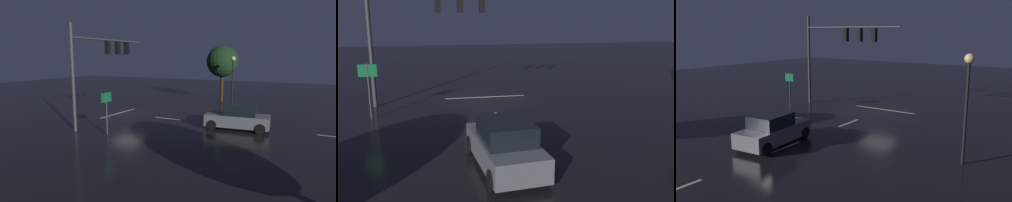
# 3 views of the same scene
# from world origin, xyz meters

# --- Properties ---
(ground_plane) EXTENTS (80.00, 80.00, 0.00)m
(ground_plane) POSITION_xyz_m (0.00, 0.00, 0.00)
(ground_plane) COLOR black
(traffic_signal_assembly) EXTENTS (8.32, 0.47, 7.18)m
(traffic_signal_assembly) POSITION_xyz_m (3.50, 0.31, 5.00)
(traffic_signal_assembly) COLOR #383A3D
(traffic_signal_assembly) RESTS_ON ground_plane
(lane_dash_far) EXTENTS (0.16, 2.20, 0.01)m
(lane_dash_far) POSITION_xyz_m (0.00, 4.00, 0.00)
(lane_dash_far) COLOR beige
(lane_dash_far) RESTS_ON ground_plane
(lane_dash_mid) EXTENTS (0.16, 2.20, 0.01)m
(lane_dash_mid) POSITION_xyz_m (0.00, 10.00, 0.00)
(lane_dash_mid) COLOR beige
(lane_dash_mid) RESTS_ON ground_plane
(stop_bar) EXTENTS (5.00, 0.16, 0.01)m
(stop_bar) POSITION_xyz_m (0.00, -0.88, 0.00)
(stop_bar) COLOR beige
(stop_bar) RESTS_ON ground_plane
(car_approaching) EXTENTS (2.26, 4.50, 1.70)m
(car_approaching) POSITION_xyz_m (0.86, 9.97, 0.80)
(car_approaching) COLOR slate
(car_approaching) RESTS_ON ground_plane
(route_sign) EXTENTS (0.90, 0.12, 2.80)m
(route_sign) POSITION_xyz_m (6.26, 2.90, 2.02)
(route_sign) COLOR #383A3D
(route_sign) RESTS_ON ground_plane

